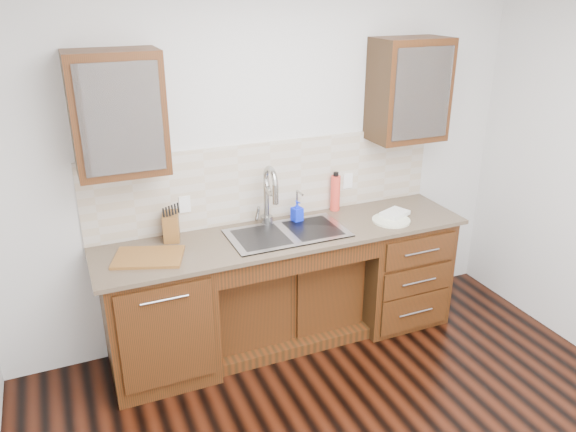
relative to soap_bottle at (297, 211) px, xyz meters
name	(u,v)px	position (x,y,z in m)	size (l,w,h in m)	color
wall_back	(267,160)	(-0.15, 0.21, 0.36)	(4.00, 0.10, 2.70)	silver
base_cabinet_left	(158,317)	(-1.10, -0.15, -0.55)	(0.70, 0.62, 0.88)	#593014
base_cabinet_center	(281,294)	(-0.15, -0.06, -0.64)	(1.20, 0.44, 0.70)	#593014
base_cabinet_right	(394,266)	(0.80, -0.15, -0.55)	(0.70, 0.62, 0.88)	#593014
countertop	(287,235)	(-0.15, -0.16, -0.10)	(2.70, 0.65, 0.03)	#84705B
backsplash	(270,181)	(-0.15, 0.15, 0.21)	(2.70, 0.02, 0.59)	beige
sink	(287,244)	(-0.15, -0.18, -0.17)	(0.84, 0.46, 0.19)	#9E9EA5
faucet	(266,198)	(-0.22, 0.05, 0.12)	(0.04, 0.04, 0.40)	#999993
filter_tap	(297,203)	(0.03, 0.06, 0.04)	(0.02, 0.02, 0.24)	#999993
upper_cabinet_left	(117,114)	(-1.20, -0.01, 0.83)	(0.55, 0.34, 0.75)	#593014
upper_cabinet_right	(409,90)	(0.90, -0.01, 0.83)	(0.55, 0.34, 0.75)	#593014
outlet_left	(185,204)	(-0.80, 0.14, 0.13)	(0.08, 0.01, 0.12)	white
outlet_right	(348,181)	(0.50, 0.14, 0.13)	(0.08, 0.01, 0.12)	white
soap_bottle	(297,211)	(0.00, 0.00, 0.00)	(0.07, 0.07, 0.16)	#0C25F2
water_bottle	(335,193)	(0.37, 0.10, 0.06)	(0.08, 0.08, 0.28)	#EB3E2F
plate	(391,220)	(0.65, -0.27, -0.07)	(0.28, 0.28, 0.02)	beige
dish_towel	(395,213)	(0.72, -0.22, -0.05)	(0.20, 0.15, 0.03)	white
knife_block	(171,226)	(-0.93, 0.06, 0.01)	(0.11, 0.17, 0.19)	olive
cutting_board	(149,257)	(-1.13, -0.19, -0.07)	(0.43, 0.30, 0.02)	brown
cup_left_a	(97,123)	(-1.33, -0.01, 0.79)	(0.14, 0.14, 0.11)	white
cup_left_b	(134,120)	(-1.11, -0.01, 0.78)	(0.11, 0.11, 0.10)	white
cup_right_a	(400,98)	(0.83, -0.01, 0.78)	(0.12, 0.12, 0.10)	white
cup_right_b	(417,96)	(0.98, -0.01, 0.78)	(0.10, 0.10, 0.09)	white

